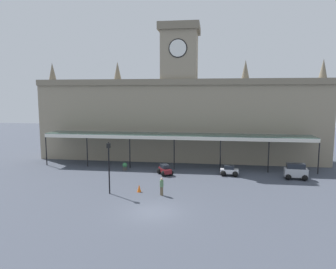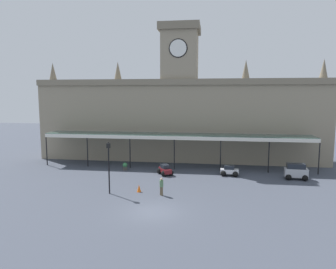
# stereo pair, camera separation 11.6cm
# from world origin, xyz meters

# --- Properties ---
(ground_plane) EXTENTS (140.00, 140.00, 0.00)m
(ground_plane) POSITION_xyz_m (0.00, 0.00, 0.00)
(ground_plane) COLOR #3F4450
(station_building) EXTENTS (39.84, 5.61, 18.71)m
(station_building) POSITION_xyz_m (-0.00, 20.42, 6.39)
(station_building) COLOR gray
(station_building) RESTS_ON ground
(entrance_canopy) EXTENTS (34.09, 3.26, 4.25)m
(entrance_canopy) POSITION_xyz_m (-0.00, 15.49, 4.10)
(entrance_canopy) COLOR #38564C
(entrance_canopy) RESTS_ON ground
(car_white_sedan) EXTENTS (2.12, 1.64, 1.19)m
(car_white_sedan) POSITION_xyz_m (6.65, 12.15, 0.50)
(car_white_sedan) COLOR silver
(car_white_sedan) RESTS_ON ground
(car_silver_van) EXTENTS (2.45, 1.69, 1.77)m
(car_silver_van) POSITION_xyz_m (13.79, 11.56, 0.81)
(car_silver_van) COLOR #B2B5BA
(car_silver_van) RESTS_ON ground
(car_maroon_sedan) EXTENTS (2.08, 2.25, 1.19)m
(car_maroon_sedan) POSITION_xyz_m (-0.75, 11.54, 0.50)
(car_maroon_sedan) COLOR maroon
(car_maroon_sedan) RESTS_ON ground
(pedestrian_beside_cars) EXTENTS (0.34, 0.34, 1.67)m
(pedestrian_beside_cars) POSITION_xyz_m (0.05, 4.09, 0.91)
(pedestrian_beside_cars) COLOR brown
(pedestrian_beside_cars) RESTS_ON ground
(victorian_lamppost) EXTENTS (0.30, 0.30, 4.92)m
(victorian_lamppost) POSITION_xyz_m (-4.89, 3.92, 3.06)
(victorian_lamppost) COLOR black
(victorian_lamppost) RESTS_ON ground
(traffic_cone) EXTENTS (0.40, 0.40, 0.72)m
(traffic_cone) POSITION_xyz_m (-2.25, 4.79, 0.36)
(traffic_cone) COLOR orange
(traffic_cone) RESTS_ON ground
(planter_forecourt_centre) EXTENTS (0.60, 0.60, 0.96)m
(planter_forecourt_centre) POSITION_xyz_m (-5.97, 12.95, 0.49)
(planter_forecourt_centre) COLOR #47423D
(planter_forecourt_centre) RESTS_ON ground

